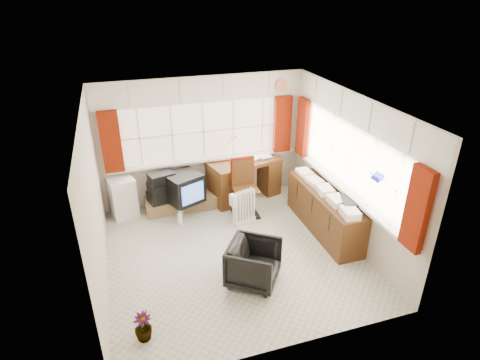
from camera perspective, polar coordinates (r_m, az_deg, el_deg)
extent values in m
plane|color=beige|center=(6.72, -0.86, -10.37)|extent=(4.00, 4.00, 0.00)
plane|color=beige|center=(7.83, -5.19, 5.56)|extent=(4.00, 0.00, 4.00)
plane|color=beige|center=(4.47, 6.64, -12.10)|extent=(4.00, 0.00, 4.00)
plane|color=beige|center=(5.87, -20.01, -3.49)|extent=(0.00, 4.00, 4.00)
plane|color=beige|center=(6.84, 15.33, 1.51)|extent=(0.00, 4.00, 4.00)
plane|color=white|center=(5.59, -1.04, 10.62)|extent=(4.00, 4.00, 0.00)
plane|color=beige|center=(7.74, -5.21, 6.90)|extent=(3.60, 0.00, 3.60)
cube|color=white|center=(7.91, -4.98, 2.85)|extent=(3.70, 0.12, 0.05)
cube|color=white|center=(7.58, -14.11, 5.78)|extent=(0.03, 0.02, 1.10)
cube|color=white|center=(7.63, -9.61, 6.35)|extent=(0.03, 0.02, 1.10)
cube|color=white|center=(7.73, -5.20, 6.88)|extent=(0.03, 0.02, 1.10)
cube|color=white|center=(7.87, -0.90, 7.34)|extent=(0.03, 0.02, 1.10)
cube|color=white|center=(8.05, 3.22, 7.75)|extent=(0.03, 0.02, 1.10)
plane|color=beige|center=(6.75, 15.39, 3.03)|extent=(0.00, 3.60, 3.60)
cube|color=white|center=(6.97, 14.54, -1.39)|extent=(0.12, 3.70, 0.05)
cube|color=white|center=(5.88, 21.38, -1.50)|extent=(0.02, 0.03, 1.10)
cube|color=white|center=(6.30, 18.14, 0.92)|extent=(0.02, 0.03, 1.10)
cube|color=white|center=(6.74, 15.31, 3.02)|extent=(0.02, 0.03, 1.10)
cube|color=white|center=(7.21, 12.84, 4.85)|extent=(0.02, 0.03, 1.10)
cube|color=white|center=(7.70, 10.66, 6.44)|extent=(0.02, 0.03, 1.10)
cube|color=maroon|center=(7.51, -17.86, 5.13)|extent=(0.35, 0.10, 1.15)
cube|color=maroon|center=(8.14, 6.06, 7.88)|extent=(0.35, 0.10, 1.15)
cube|color=maroon|center=(8.00, 8.90, 7.39)|extent=(0.10, 0.35, 1.15)
cube|color=maroon|center=(5.51, 23.90, -3.86)|extent=(0.10, 0.35, 1.15)
cube|color=silver|center=(7.49, -5.43, 12.63)|extent=(3.95, 0.08, 0.48)
cube|color=silver|center=(6.47, 16.08, 9.51)|extent=(0.08, 3.95, 0.48)
cube|color=#582E14|center=(8.01, 0.60, 2.64)|extent=(1.56, 1.03, 0.07)
cube|color=#582E14|center=(7.93, -2.79, -0.94)|extent=(0.47, 0.70, 0.76)
cube|color=#582E14|center=(8.46, 3.76, 0.85)|extent=(0.47, 0.70, 0.76)
cube|color=white|center=(7.99, 0.60, 2.92)|extent=(0.31, 0.38, 0.02)
cube|color=white|center=(7.99, 0.60, 2.94)|extent=(0.31, 0.38, 0.02)
cube|color=white|center=(7.98, 0.60, 2.97)|extent=(0.31, 0.38, 0.02)
cube|color=white|center=(7.98, 0.60, 3.00)|extent=(0.31, 0.38, 0.02)
cube|color=white|center=(7.98, 0.60, 3.02)|extent=(0.31, 0.38, 0.02)
cube|color=white|center=(7.98, 0.60, 3.05)|extent=(0.31, 0.38, 0.02)
cylinder|color=#EBE909|center=(8.16, -0.71, 3.44)|extent=(0.11, 0.11, 0.02)
cylinder|color=#EBE909|center=(8.08, -0.72, 4.74)|extent=(0.03, 0.03, 0.40)
cone|color=#EBE909|center=(8.02, -0.72, 5.78)|extent=(0.17, 0.15, 0.16)
cube|color=black|center=(7.71, 0.79, -4.85)|extent=(0.47, 0.47, 0.04)
cylinder|color=silver|center=(7.59, 0.81, -3.25)|extent=(0.06, 0.06, 0.53)
cube|color=#582E14|center=(7.46, 0.82, -1.47)|extent=(0.46, 0.44, 0.06)
cube|color=#582E14|center=(7.52, 0.31, 1.23)|extent=(0.41, 0.06, 0.51)
cube|color=maroon|center=(7.51, 0.31, 1.38)|extent=(0.45, 0.07, 0.53)
imported|color=black|center=(5.98, 1.97, -11.76)|extent=(1.00, 0.99, 0.66)
cube|color=white|center=(7.47, 0.53, -5.76)|extent=(0.47, 0.31, 0.09)
cube|color=white|center=(7.20, -0.70, -4.06)|extent=(0.07, 0.13, 0.56)
cube|color=white|center=(7.24, -0.28, -3.91)|extent=(0.07, 0.13, 0.56)
cube|color=white|center=(7.27, 0.13, -3.75)|extent=(0.07, 0.13, 0.56)
cube|color=white|center=(7.30, 0.54, -3.60)|extent=(0.07, 0.13, 0.56)
cube|color=white|center=(7.34, 0.94, -3.45)|extent=(0.07, 0.13, 0.56)
cube|color=white|center=(7.37, 1.34, -3.29)|extent=(0.07, 0.13, 0.56)
cube|color=white|center=(7.41, 1.74, -3.14)|extent=(0.07, 0.13, 0.56)
cube|color=#582E14|center=(7.25, 11.88, -4.39)|extent=(0.50, 2.00, 0.75)
cube|color=white|center=(6.45, 15.36, -4.61)|extent=(0.24, 0.32, 0.10)
cube|color=white|center=(6.74, 13.59, -2.96)|extent=(0.24, 0.32, 0.10)
cube|color=white|center=(7.04, 11.98, -1.45)|extent=(0.24, 0.32, 0.10)
cube|color=white|center=(7.35, 10.51, -0.07)|extent=(0.24, 0.32, 0.10)
cube|color=white|center=(7.66, 9.15, 1.20)|extent=(0.24, 0.32, 0.10)
cube|color=black|center=(6.71, 15.52, -3.20)|extent=(0.42, 0.47, 0.13)
cube|color=olive|center=(7.96, -8.27, -3.18)|extent=(1.40, 0.50, 0.25)
cube|color=black|center=(7.63, -7.95, -1.12)|extent=(0.78, 0.75, 0.55)
cube|color=#5388ED|center=(7.41, -6.72, -1.90)|extent=(0.44, 0.20, 0.38)
cube|color=black|center=(7.80, -10.89, -2.18)|extent=(0.62, 0.48, 0.20)
cube|color=black|center=(7.71, -11.01, -0.90)|extent=(0.57, 0.45, 0.19)
cube|color=black|center=(7.62, -11.13, 0.36)|extent=(0.52, 0.42, 0.18)
cube|color=white|center=(7.85, -16.33, -2.35)|extent=(0.54, 0.54, 0.77)
cube|color=silver|center=(7.65, -14.48, -1.94)|extent=(0.02, 0.02, 0.41)
imported|color=white|center=(7.47, -8.55, -5.25)|extent=(0.15, 0.15, 0.27)
imported|color=#84C5C0|center=(7.76, -8.38, -4.23)|extent=(0.12, 0.12, 0.20)
imported|color=black|center=(5.40, -13.62, -19.64)|extent=(0.28, 0.28, 0.40)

